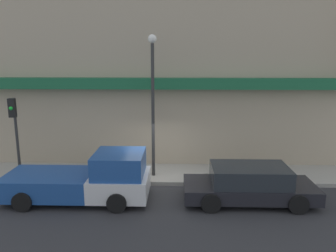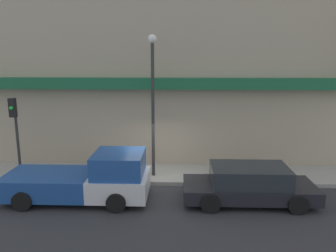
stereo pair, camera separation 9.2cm
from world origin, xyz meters
TOP-DOWN VIEW (x-y plane):
  - ground_plane at (0.00, 0.00)m, footprint 80.00×80.00m
  - sidewalk at (0.00, 1.22)m, footprint 36.00×2.44m
  - building at (0.02, 3.92)m, footprint 19.80×3.80m
  - pickup_truck at (-2.47, -1.41)m, footprint 5.34×2.27m
  - parked_car at (3.55, -1.41)m, footprint 4.82×2.11m
  - fire_hydrant at (-1.16, 0.58)m, footprint 0.21×0.21m
  - street_lamp at (-0.16, 0.82)m, footprint 0.36×0.36m
  - traffic_light at (-6.06, 0.58)m, footprint 0.28×0.42m

SIDE VIEW (x-z plane):
  - ground_plane at x=0.00m, z-range 0.00..0.00m
  - sidewalk at x=0.00m, z-range 0.00..0.17m
  - fire_hydrant at x=-1.16m, z-range 0.17..0.83m
  - parked_car at x=3.55m, z-range -0.01..1.37m
  - pickup_truck at x=-2.47m, z-range -0.12..1.73m
  - traffic_light at x=-6.06m, z-range 0.82..4.26m
  - street_lamp at x=-0.16m, z-range 0.88..6.92m
  - building at x=0.02m, z-range -0.44..10.29m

